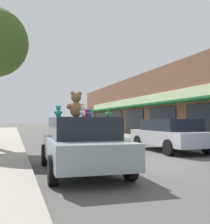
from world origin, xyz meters
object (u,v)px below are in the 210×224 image
at_px(teddy_bear_red, 86,113).
at_px(teddy_bear_blue, 89,113).
at_px(teddy_bear_giant, 76,105).
at_px(parked_car_far_center, 170,134).
at_px(plush_art_car, 81,143).
at_px(teddy_bear_green, 108,113).
at_px(teddy_bear_teal, 58,112).
at_px(teddy_bear_white, 83,111).

xyz_separation_m(teddy_bear_red, teddy_bear_blue, (0.21, 0.46, 0.02)).
bearing_deg(teddy_bear_blue, teddy_bear_red, 85.42).
distance_m(teddy_bear_giant, parked_car_far_center, 6.29).
xyz_separation_m(plush_art_car, teddy_bear_green, (0.63, -0.40, 0.83)).
relative_size(teddy_bear_giant, teddy_bear_teal, 2.06).
height_order(teddy_bear_red, teddy_bear_green, teddy_bear_green).
bearing_deg(plush_art_car, teddy_bear_white, -89.28).
xyz_separation_m(plush_art_car, teddy_bear_teal, (-0.54, 0.65, 0.88)).
relative_size(teddy_bear_blue, parked_car_far_center, 0.06).
bearing_deg(teddy_bear_white, teddy_bear_green, 121.43).
bearing_deg(teddy_bear_red, teddy_bear_white, 115.96).
distance_m(teddy_bear_giant, teddy_bear_teal, 0.63).
xyz_separation_m(teddy_bear_giant, teddy_bear_teal, (-0.43, 0.42, -0.18)).
bearing_deg(teddy_bear_red, teddy_bear_green, 179.67).
height_order(teddy_bear_giant, teddy_bear_blue, teddy_bear_giant).
bearing_deg(teddy_bear_giant, teddy_bear_teal, -47.45).
relative_size(teddy_bear_red, parked_car_far_center, 0.05).
relative_size(teddy_bear_blue, teddy_bear_white, 0.84).
xyz_separation_m(teddy_bear_red, teddy_bear_green, (0.45, -0.59, 0.01)).
relative_size(plush_art_car, teddy_bear_teal, 12.67).
bearing_deg(teddy_bear_white, teddy_bear_giant, -116.43).
relative_size(teddy_bear_red, teddy_bear_green, 0.90).
relative_size(teddy_bear_giant, parked_car_far_center, 0.16).
xyz_separation_m(teddy_bear_teal, parked_car_far_center, (5.54, 3.09, -0.87)).
bearing_deg(teddy_bear_giant, teddy_bear_blue, -142.37).
height_order(plush_art_car, teddy_bear_blue, teddy_bear_blue).
relative_size(teddy_bear_giant, teddy_bear_blue, 2.69).
relative_size(teddy_bear_teal, parked_car_far_center, 0.08).
xyz_separation_m(teddy_bear_white, teddy_bear_teal, (-0.53, 0.84, 0.02)).
xyz_separation_m(plush_art_car, teddy_bear_white, (-0.01, -0.19, 0.86)).
relative_size(plush_art_car, teddy_bear_green, 17.27).
relative_size(plush_art_car, parked_car_far_center, 0.98).
bearing_deg(teddy_bear_blue, teddy_bear_teal, 19.92).
height_order(teddy_bear_green, teddy_bear_white, teddy_bear_white).
height_order(plush_art_car, teddy_bear_teal, teddy_bear_teal).
distance_m(teddy_bear_teal, parked_car_far_center, 6.40).
xyz_separation_m(plush_art_car, teddy_bear_red, (0.18, 0.19, 0.82)).
bearing_deg(parked_car_far_center, teddy_bear_white, -141.88).
distance_m(teddy_bear_red, parked_car_far_center, 6.04).
distance_m(teddy_bear_red, teddy_bear_teal, 0.85).
bearing_deg(teddy_bear_teal, teddy_bear_red, 136.31).
distance_m(teddy_bear_giant, teddy_bear_white, 0.47).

